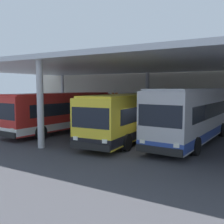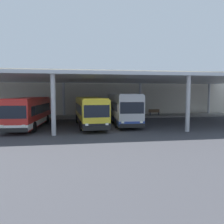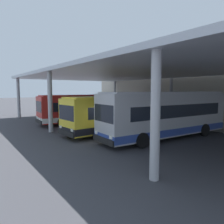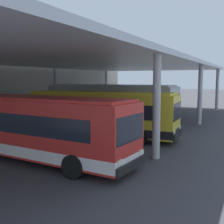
# 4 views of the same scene
# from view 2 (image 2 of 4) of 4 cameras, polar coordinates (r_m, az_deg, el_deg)

# --- Properties ---
(ground_plane) EXTENTS (200.00, 200.00, 0.00)m
(ground_plane) POSITION_cam_2_polar(r_m,az_deg,el_deg) (22.75, 1.70, -4.37)
(ground_plane) COLOR #3D3D42
(platform_kerb) EXTENTS (42.00, 4.50, 0.18)m
(platform_kerb) POSITION_cam_2_polar(r_m,az_deg,el_deg) (34.25, -1.97, -1.12)
(platform_kerb) COLOR gray
(platform_kerb) RESTS_ON ground
(station_building_facade) EXTENTS (48.00, 1.60, 7.49)m
(station_building_facade) POSITION_cam_2_polar(r_m,az_deg,el_deg) (37.30, -2.60, 4.99)
(station_building_facade) COLOR beige
(station_building_facade) RESTS_ON ground
(canopy_shelter) EXTENTS (40.00, 17.00, 5.55)m
(canopy_shelter) POSITION_cam_2_polar(r_m,az_deg,el_deg) (27.93, -0.40, 8.27)
(canopy_shelter) COLOR silver
(canopy_shelter) RESTS_ON ground
(bus_nearest_bay) EXTENTS (3.24, 10.68, 3.17)m
(bus_nearest_bay) POSITION_cam_2_polar(r_m,az_deg,el_deg) (25.30, -20.30, 0.04)
(bus_nearest_bay) COLOR red
(bus_nearest_bay) RESTS_ON ground
(bus_second_bay) EXTENTS (3.16, 10.66, 3.17)m
(bus_second_bay) POSITION_cam_2_polar(r_m,az_deg,el_deg) (24.74, -5.71, 0.22)
(bus_second_bay) COLOR yellow
(bus_second_bay) RESTS_ON ground
(bus_middle_bay) EXTENTS (3.08, 11.43, 3.57)m
(bus_middle_bay) POSITION_cam_2_polar(r_m,az_deg,el_deg) (26.66, 2.77, 0.96)
(bus_middle_bay) COLOR #B7B7BC
(bus_middle_bay) RESTS_ON ground
(bench_waiting) EXTENTS (1.80, 0.45, 0.92)m
(bench_waiting) POSITION_cam_2_polar(r_m,az_deg,el_deg) (36.14, 10.75, 0.02)
(bench_waiting) COLOR brown
(bench_waiting) RESTS_ON platform_kerb
(banner_sign) EXTENTS (0.70, 0.12, 3.20)m
(banner_sign) POSITION_cam_2_polar(r_m,az_deg,el_deg) (33.37, -17.07, 1.77)
(banner_sign) COLOR #B2B2B7
(banner_sign) RESTS_ON platform_kerb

